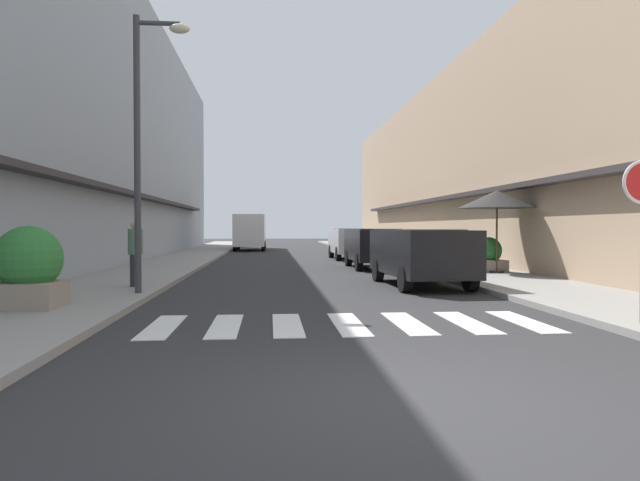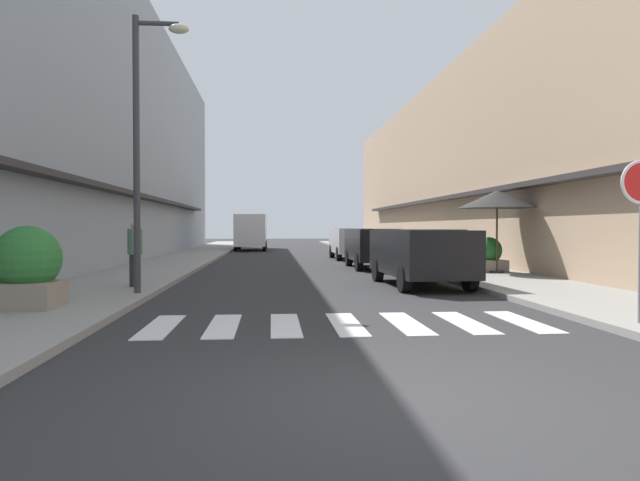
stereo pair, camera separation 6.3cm
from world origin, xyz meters
The scene contains 16 objects.
ground_plane centered at (0.00, 19.89, 0.00)m, with size 109.41×109.41×0.00m, color #2B2B2D.
sidewalk_left centered at (-5.22, 19.89, 0.06)m, with size 3.03×69.62×0.12m, color gray.
sidewalk_right centered at (5.22, 19.89, 0.06)m, with size 3.03×69.62×0.12m, color gray.
building_row_left centered at (-9.23, 21.38, 5.97)m, with size 5.50×46.76×11.96m.
building_row_right centered at (9.23, 21.38, 4.38)m, with size 5.50×46.76×8.77m.
crosswalk centered at (0.00, 4.03, 0.01)m, with size 6.15×2.20×0.01m.
parked_car_near centered at (2.66, 9.75, 0.92)m, with size 1.93×4.40×1.47m.
parked_car_mid centered at (2.66, 16.35, 0.92)m, with size 1.82×4.17×1.47m.
parked_car_far centered at (2.66, 22.62, 0.92)m, with size 1.85×4.16×1.47m.
delivery_van centered at (-2.51, 33.85, 1.41)m, with size 2.05×5.42×2.37m.
street_lamp centered at (-3.84, 7.71, 3.67)m, with size 1.19×0.28×5.88m.
cafe_umbrella centered at (5.75, 12.42, 2.37)m, with size 2.38×2.38×2.54m.
planter_corner centered at (-5.40, 5.53, 0.82)m, with size 1.15×1.15×1.43m.
planter_midblock centered at (5.67, 12.89, 0.61)m, with size 0.97×0.97×1.10m.
planter_far centered at (5.78, 19.37, 0.62)m, with size 0.92×0.92×1.09m.
pedestrian_walking_near centered at (-4.39, 9.11, 0.94)m, with size 0.34×0.34×1.57m.
Camera 2 is at (-1.16, -5.00, 1.52)m, focal length 32.78 mm.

